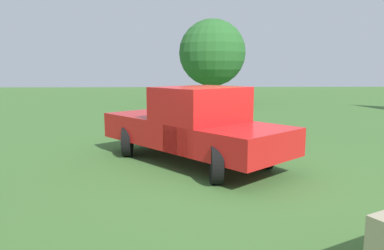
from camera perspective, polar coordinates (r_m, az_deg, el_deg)
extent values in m
plane|color=#3D662D|center=(7.89, 5.03, -7.54)|extent=(80.00, 80.00, 0.00)
cylinder|color=black|center=(9.42, -10.15, -2.49)|extent=(0.79, 0.22, 0.79)
cylinder|color=black|center=(10.38, -2.59, -1.34)|extent=(0.79, 0.22, 0.79)
cylinder|color=black|center=(7.06, 3.83, -6.12)|extent=(0.79, 0.22, 0.79)
cylinder|color=black|center=(8.29, 11.58, -4.06)|extent=(0.79, 0.22, 0.79)
cube|color=red|center=(9.75, -5.88, 0.00)|extent=(2.74, 2.73, 0.64)
cube|color=red|center=(8.37, 1.37, 1.24)|extent=(2.44, 2.48, 1.40)
cube|color=slate|center=(8.32, 1.38, 4.25)|extent=(2.16, 2.21, 0.48)
cube|color=red|center=(7.77, 6.39, -2.37)|extent=(3.03, 2.99, 0.60)
cube|color=silver|center=(10.52, -8.87, -0.85)|extent=(1.30, 1.48, 0.16)
cylinder|color=brown|center=(24.23, 3.17, 5.84)|extent=(0.32, 0.32, 2.02)
sphere|color=#286028|center=(24.22, 3.22, 11.32)|extent=(4.37, 4.37, 4.37)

